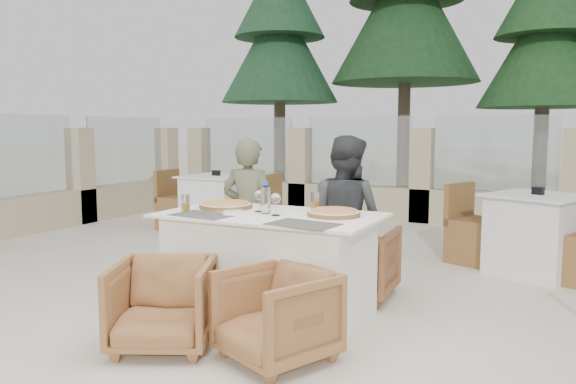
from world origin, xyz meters
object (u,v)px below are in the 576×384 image
at_px(olive_dish, 233,212).
at_px(bg_table_b, 536,235).
at_px(dining_table, 270,265).
at_px(beer_glass_right, 315,201).
at_px(wine_glass_centre, 259,200).
at_px(diner_left, 249,215).
at_px(wine_glass_near, 276,203).
at_px(water_bottle, 266,197).
at_px(armchair_near_right, 276,315).
at_px(diner_right, 345,219).
at_px(pizza_right, 334,213).
at_px(beer_glass_left, 186,203).
at_px(bg_table_a, 217,204).
at_px(armchair_near_left, 163,304).
at_px(armchair_far_left, 274,252).
at_px(armchair_far_right, 356,261).
at_px(pizza_left, 226,205).

relative_size(olive_dish, bg_table_b, 0.07).
relative_size(dining_table, beer_glass_right, 11.23).
relative_size(wine_glass_centre, diner_left, 0.14).
distance_m(wine_glass_near, bg_table_b, 2.81).
relative_size(water_bottle, armchair_near_right, 0.38).
xyz_separation_m(beer_glass_right, diner_right, (0.13, 0.29, -0.17)).
relative_size(pizza_right, wine_glass_near, 2.07).
bearing_deg(wine_glass_near, beer_glass_left, -171.10).
height_order(bg_table_a, bg_table_b, same).
relative_size(diner_right, bg_table_b, 0.82).
bearing_deg(dining_table, armchair_near_left, -110.63).
bearing_deg(wine_glass_centre, olive_dish, -116.67).
distance_m(beer_glass_left, armchair_near_right, 1.29).
distance_m(pizza_right, armchair_near_right, 0.96).
height_order(armchair_far_left, diner_left, diner_left).
distance_m(wine_glass_near, olive_dish, 0.32).
relative_size(water_bottle, armchair_far_right, 0.36).
bearing_deg(bg_table_b, beer_glass_right, -105.56).
bearing_deg(armchair_far_left, beer_glass_left, 95.77).
bearing_deg(olive_dish, dining_table, 36.24).
relative_size(armchair_near_left, diner_right, 0.47).
bearing_deg(diner_left, armchair_far_right, -172.55).
xyz_separation_m(water_bottle, wine_glass_near, (0.12, -0.07, -0.03)).
distance_m(wine_glass_near, armchair_near_right, 0.92).
relative_size(armchair_far_left, diner_right, 0.50).
bearing_deg(beer_glass_right, armchair_near_right, -79.71).
xyz_separation_m(beer_glass_left, bg_table_a, (-1.59, 2.81, -0.45)).
xyz_separation_m(olive_dish, armchair_far_left, (-0.13, 0.87, -0.49)).
relative_size(water_bottle, wine_glass_centre, 1.28).
relative_size(wine_glass_near, beer_glass_left, 1.46).
bearing_deg(armchair_far_right, diner_right, 72.22).
height_order(wine_glass_centre, bg_table_a, wine_glass_centre).
xyz_separation_m(armchair_far_right, diner_left, (-0.90, -0.21, 0.36)).
height_order(armchair_far_right, diner_right, diner_right).
distance_m(armchair_near_right, diner_right, 1.35).
bearing_deg(wine_glass_centre, armchair_near_left, -102.87).
bearing_deg(water_bottle, dining_table, -5.34).
xyz_separation_m(armchair_far_right, bg_table_b, (1.30, 1.43, 0.09)).
height_order(beer_glass_left, armchair_far_left, beer_glass_left).
relative_size(wine_glass_near, beer_glass_right, 1.29).
distance_m(dining_table, bg_table_b, 2.77).
distance_m(pizza_right, bg_table_b, 2.45).
bearing_deg(pizza_left, wine_glass_centre, -10.87).
xyz_separation_m(pizza_right, beer_glass_left, (-1.09, -0.28, 0.04)).
xyz_separation_m(diner_left, diner_right, (0.85, 0.06, 0.01)).
relative_size(wine_glass_near, olive_dish, 1.67).
height_order(dining_table, beer_glass_left, beer_glass_left).
distance_m(wine_glass_centre, armchair_near_right, 1.09).
bearing_deg(armchair_far_left, dining_table, 139.09).
bearing_deg(pizza_right, beer_glass_left, -165.42).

